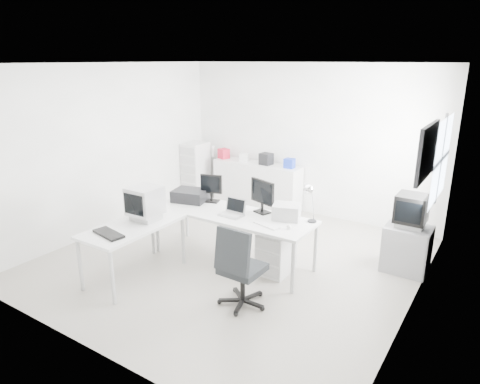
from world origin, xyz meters
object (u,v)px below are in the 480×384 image
Objects in this scene: main_desk at (232,237)px; lcd_monitor_small at (211,188)px; filing_cabinet at (196,171)px; side_desk at (135,251)px; drawer_pedestal at (276,252)px; lcd_monitor_large at (262,197)px; laptop at (231,208)px; inkjet_printer at (190,195)px; crt_monitor at (145,205)px; sideboard at (257,185)px; laser_printer at (286,212)px; tv_cabinet at (407,249)px; crt_tv at (411,211)px; office_chair at (243,265)px.

lcd_monitor_small reaches higher than main_desk.
side_desk is at bearing -65.23° from filing_cabinet.
lcd_monitor_large reaches higher than drawer_pedestal.
main_desk is at bearing 118.68° from laptop.
main_desk is 4.81× the size of inkjet_printer.
crt_monitor is at bearing 90.00° from side_desk.
drawer_pedestal is 1.41× the size of lcd_monitor_small.
sideboard is (-0.99, 2.37, -0.41)m from laptop.
side_desk is 1.16× the size of filing_cabinet.
laser_printer is at bearing 39.52° from side_desk.
lcd_monitor_large is 2.13m from tv_cabinet.
lcd_monitor_large is 1.30× the size of laser_printer.
sideboard reaches higher than tv_cabinet.
crt_tv is at bearing 42.48° from lcd_monitor_large.
lcd_monitor_large is 0.48m from laptop.
office_chair is 2.48m from crt_tv.
laptop is at bearing 38.37° from crt_monitor.
office_chair reaches higher than side_desk.
crt_tv is at bearing 34.44° from drawer_pedestal.
sideboard is at bearing 90.24° from crt_monitor.
lcd_monitor_large is 1.63m from crt_monitor.
lcd_monitor_large reaches higher than crt_tv.
laser_printer is at bearing 91.69° from office_chair.
office_chair is 1.60× the size of tv_cabinet.
laser_printer reaches higher than drawer_pedestal.
lcd_monitor_large is 1.30m from office_chair.
crt_tv is at bearing 0.00° from tv_cabinet.
sideboard reaches higher than main_desk.
office_chair is at bearing -126.18° from tv_cabinet.
lcd_monitor_small is (-0.55, 0.25, 0.59)m from main_desk.
side_desk is 2.13m from laser_printer.
crt_tv is at bearing 4.01° from inkjet_printer.
lcd_monitor_large is at bearing 35.54° from main_desk.
filing_cabinet reaches higher than tv_cabinet.
laptop reaches higher than side_desk.
sideboard is (-1.64, 2.22, 0.15)m from drawer_pedestal.
inkjet_printer is at bearing -53.23° from filing_cabinet.
laser_printer reaches higher than side_desk.
sideboard is at bearing 140.87° from lcd_monitor_large.
side_desk is at bearing -159.23° from laser_printer.
side_desk is 3.75m from tv_cabinet.
laser_printer is at bearing 26.68° from laptop.
lcd_monitor_small is at bearing 73.30° from crt_monitor.
laptop reaches higher than tv_cabinet.
crt_tv reaches higher than laptop.
crt_monitor reaches higher than office_chair.
lcd_monitor_small reaches higher than inkjet_printer.
crt_monitor is at bearing -138.08° from laptop.
inkjet_printer is 0.76× the size of tv_cabinet.
tv_cabinet is (2.75, 0.83, -0.63)m from lcd_monitor_small.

